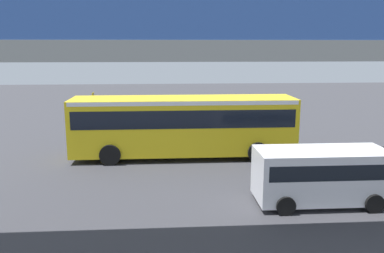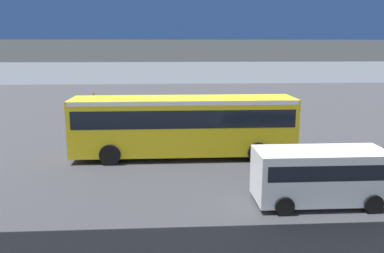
{
  "view_description": "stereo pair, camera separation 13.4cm",
  "coord_description": "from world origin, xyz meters",
  "px_view_note": "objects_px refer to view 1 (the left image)",
  "views": [
    {
      "loc": [
        1.11,
        21.57,
        5.77
      ],
      "look_at": [
        -0.27,
        1.19,
        1.6
      ],
      "focal_mm": 37.0,
      "sensor_mm": 36.0,
      "label": 1
    },
    {
      "loc": [
        0.97,
        21.58,
        5.77
      ],
      "look_at": [
        -0.27,
        1.19,
        1.6
      ],
      "focal_mm": 37.0,
      "sensor_mm": 36.0,
      "label": 2
    }
  ],
  "objects_px": {
    "pedestrian": "(165,122)",
    "traffic_sign": "(94,106)",
    "city_bus": "(184,122)",
    "parked_van": "(321,173)"
  },
  "relations": [
    {
      "from": "pedestrian",
      "to": "traffic_sign",
      "type": "height_order",
      "value": "traffic_sign"
    },
    {
      "from": "city_bus",
      "to": "pedestrian",
      "type": "distance_m",
      "value": 5.41
    },
    {
      "from": "city_bus",
      "to": "parked_van",
      "type": "relative_size",
      "value": 2.4
    },
    {
      "from": "parked_van",
      "to": "pedestrian",
      "type": "distance_m",
      "value": 13.19
    },
    {
      "from": "parked_van",
      "to": "traffic_sign",
      "type": "bearing_deg",
      "value": -49.91
    },
    {
      "from": "city_bus",
      "to": "pedestrian",
      "type": "relative_size",
      "value": 6.44
    },
    {
      "from": "pedestrian",
      "to": "traffic_sign",
      "type": "bearing_deg",
      "value": -5.78
    },
    {
      "from": "parked_van",
      "to": "pedestrian",
      "type": "relative_size",
      "value": 2.68
    },
    {
      "from": "city_bus",
      "to": "parked_van",
      "type": "distance_m",
      "value": 8.21
    },
    {
      "from": "traffic_sign",
      "to": "pedestrian",
      "type": "bearing_deg",
      "value": 174.22
    }
  ]
}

